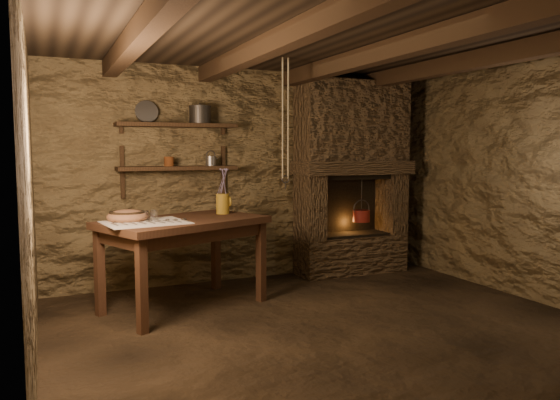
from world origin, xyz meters
name	(u,v)px	position (x,y,z in m)	size (l,w,h in m)	color
floor	(331,329)	(0.00, 0.00, 0.00)	(4.50, 4.50, 0.00)	black
back_wall	(247,175)	(0.00, 2.00, 1.20)	(4.50, 0.04, 2.40)	#4C3C23
front_wall	(536,212)	(0.00, -2.00, 1.20)	(4.50, 0.04, 2.40)	#4C3C23
left_wall	(30,195)	(-2.25, 0.00, 1.20)	(0.04, 4.00, 2.40)	#4C3C23
right_wall	(533,180)	(2.25, 0.00, 1.20)	(0.04, 4.00, 2.40)	#4C3C23
ceiling	(334,36)	(0.00, 0.00, 2.40)	(4.50, 4.00, 0.04)	black
beam_far_left	(143,31)	(-1.50, 0.00, 2.31)	(0.14, 3.95, 0.16)	black
beam_mid_left	(276,42)	(-0.50, 0.00, 2.31)	(0.14, 3.95, 0.16)	black
beam_mid_right	(386,52)	(0.50, 0.00, 2.31)	(0.14, 3.95, 0.16)	black
beam_far_right	(478,60)	(1.50, 0.00, 2.31)	(0.14, 3.95, 0.16)	black
shelf_lower	(177,168)	(-0.85, 1.84, 1.30)	(1.25, 0.30, 0.04)	black
shelf_upper	(177,125)	(-0.85, 1.84, 1.75)	(1.25, 0.30, 0.04)	black
hearth	(352,172)	(1.25, 1.77, 1.23)	(1.43, 0.51, 2.30)	#3D2E1E
work_table	(184,260)	(-0.98, 1.10, 0.46)	(1.70, 1.35, 0.85)	#311C11
linen_cloth	(145,222)	(-1.35, 0.96, 0.85)	(0.70, 0.56, 0.01)	white
pewter_cutlery_row	(146,222)	(-1.35, 0.94, 0.86)	(0.59, 0.23, 0.01)	gray
drinking_glasses	(145,215)	(-1.33, 1.10, 0.90)	(0.23, 0.07, 0.09)	white
stoneware_jug	(223,194)	(-0.51, 1.34, 1.05)	(0.17, 0.17, 0.47)	olive
wooden_bowl	(127,217)	(-1.48, 1.14, 0.89)	(0.37, 0.37, 0.13)	#9C6643
iron_stockpot	(200,116)	(-0.60, 1.84, 1.86)	(0.23, 0.23, 0.17)	#2A2825
tin_pan	(147,112)	(-1.14, 1.94, 1.89)	(0.24, 0.24, 0.03)	gray
small_kettle	(211,161)	(-0.48, 1.84, 1.37)	(0.15, 0.11, 0.16)	gray
rusty_tin	(169,161)	(-0.94, 1.84, 1.37)	(0.10, 0.10, 0.10)	#5B2B12
red_pot	(361,215)	(1.37, 1.72, 0.70)	(0.26, 0.26, 0.54)	maroon
hanging_ropes	(285,119)	(0.05, 1.05, 1.80)	(0.08, 0.08, 1.20)	beige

